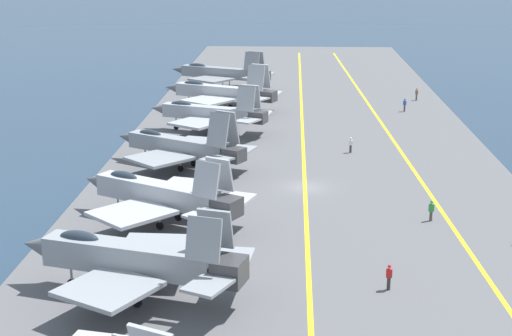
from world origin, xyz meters
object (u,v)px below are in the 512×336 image
(crew_red_vest, at_px, (389,276))
(crew_brown_vest, at_px, (417,94))
(parked_jet_fifth, at_px, (210,113))
(parked_jet_sixth, at_px, (221,92))
(crew_green_vest, at_px, (431,210))
(parked_jet_second, at_px, (132,258))
(parked_jet_fourth, at_px, (181,146))
(parked_jet_third, at_px, (160,194))
(crew_white_vest, at_px, (351,144))
(parked_jet_seventh, at_px, (221,73))
(crew_blue_vest, at_px, (405,104))

(crew_red_vest, bearing_deg, crew_brown_vest, -9.97)
(parked_jet_fifth, xyz_separation_m, crew_red_vest, (-43.70, -16.24, -1.45))
(parked_jet_sixth, xyz_separation_m, crew_green_vest, (-43.94, -21.12, -1.49))
(parked_jet_second, height_order, parked_jet_fifth, parked_jet_second)
(parked_jet_second, distance_m, crew_brown_vest, 72.86)
(parked_jet_second, bearing_deg, parked_jet_fourth, 2.17)
(crew_green_vest, bearing_deg, parked_jet_third, 94.11)
(parked_jet_third, relative_size, parked_jet_fifth, 1.00)
(parked_jet_fourth, distance_m, crew_white_vest, 18.80)
(parked_jet_second, xyz_separation_m, parked_jet_seventh, (74.27, 1.06, 0.06))
(parked_jet_fifth, bearing_deg, crew_blue_vest, -61.14)
(parked_jet_seventh, distance_m, crew_white_vest, 41.17)
(parked_jet_fourth, xyz_separation_m, crew_brown_vest, (37.12, -29.05, -1.30))
(parked_jet_sixth, bearing_deg, parked_jet_fifth, 179.60)
(parked_jet_fourth, distance_m, parked_jet_sixth, 29.19)
(parked_jet_sixth, relative_size, crew_red_vest, 9.52)
(parked_jet_third, bearing_deg, crew_red_vest, -125.31)
(parked_jet_third, bearing_deg, crew_blue_vest, -29.42)
(parked_jet_fifth, xyz_separation_m, parked_jet_seventh, (28.75, 1.22, 0.27))
(parked_jet_fourth, bearing_deg, crew_blue_vest, -42.06)
(parked_jet_fourth, bearing_deg, crew_green_vest, -123.29)
(parked_jet_third, bearing_deg, parked_jet_fifth, -1.23)
(crew_white_vest, bearing_deg, parked_jet_second, 156.19)
(crew_white_vest, bearing_deg, parked_jet_fourth, 111.33)
(parked_jet_seventh, bearing_deg, crew_red_vest, -166.45)
(parked_jet_second, relative_size, crew_brown_vest, 8.74)
(crew_white_vest, bearing_deg, crew_green_vest, -166.83)
(parked_jet_second, height_order, crew_green_vest, parked_jet_second)
(parked_jet_second, height_order, parked_jet_seventh, parked_jet_seventh)
(crew_white_vest, relative_size, crew_blue_vest, 0.95)
(parked_jet_fifth, bearing_deg, parked_jet_second, 179.80)
(parked_jet_fourth, bearing_deg, parked_jet_seventh, -0.11)
(parked_jet_sixth, bearing_deg, crew_red_vest, -164.32)
(parked_jet_second, distance_m, crew_red_vest, 16.58)
(parked_jet_sixth, relative_size, crew_blue_vest, 9.36)
(parked_jet_second, xyz_separation_m, crew_white_vest, (36.99, -16.32, -1.70))
(parked_jet_sixth, bearing_deg, crew_green_vest, -154.33)
(parked_jet_fifth, xyz_separation_m, crew_blue_vest, (13.75, -24.96, -1.43))
(parked_jet_fifth, bearing_deg, crew_brown_vest, -51.88)
(parked_jet_sixth, bearing_deg, parked_jet_third, 179.02)
(parked_jet_fourth, bearing_deg, parked_jet_fifth, -4.84)
(crew_brown_vest, relative_size, crew_blue_vest, 0.99)
(parked_jet_fourth, xyz_separation_m, parked_jet_sixth, (29.16, -1.40, 0.17))
(parked_jet_third, height_order, parked_jet_sixth, parked_jet_sixth)
(crew_brown_vest, bearing_deg, crew_red_vest, 170.03)
(parked_jet_sixth, height_order, crew_white_vest, parked_jet_sixth)
(parked_jet_fourth, height_order, crew_red_vest, parked_jet_fourth)
(crew_blue_vest, relative_size, crew_red_vest, 1.02)
(parked_jet_third, xyz_separation_m, crew_white_vest, (23.18, -16.85, -1.53))
(crew_blue_vest, xyz_separation_m, crew_green_vest, (-43.89, 3.74, -0.04))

